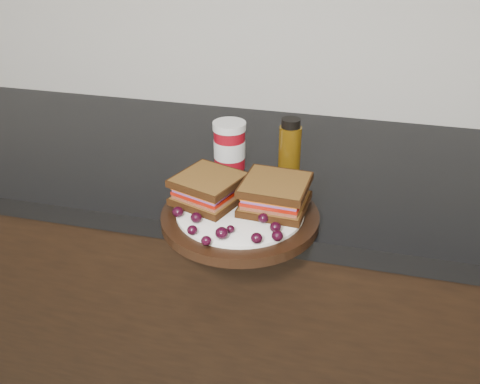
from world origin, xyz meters
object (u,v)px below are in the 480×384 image
object	(u,v)px
plate	(240,217)
condiment_jar	(229,145)
oil_bottle	(290,148)
sandwich_left	(209,189)

from	to	relation	value
plate	condiment_jar	size ratio (longest dim) A/B	2.74
oil_bottle	condiment_jar	bearing A→B (deg)	175.42
condiment_jar	oil_bottle	world-z (taller)	oil_bottle
sandwich_left	oil_bottle	world-z (taller)	oil_bottle
sandwich_left	condiment_jar	distance (m)	0.19
sandwich_left	condiment_jar	world-z (taller)	condiment_jar
condiment_jar	oil_bottle	distance (m)	0.13
plate	condiment_jar	bearing A→B (deg)	110.14
sandwich_left	condiment_jar	xyz separation A→B (m)	(-0.01, 0.19, 0.00)
sandwich_left	condiment_jar	size ratio (longest dim) A/B	1.06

